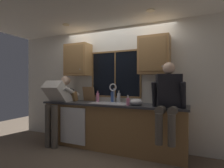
# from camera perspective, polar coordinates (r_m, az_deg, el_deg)

# --- Properties ---
(back_wall) EXTENTS (5.33, 0.12, 2.55)m
(back_wall) POSITION_cam_1_polar(r_m,az_deg,el_deg) (3.95, 1.65, -0.49)
(back_wall) COLOR silver
(back_wall) RESTS_ON floor
(ceiling_downlight_left) EXTENTS (0.14, 0.14, 0.01)m
(ceiling_downlight_left) POSITION_cam_1_polar(r_m,az_deg,el_deg) (4.02, -14.50, 17.88)
(ceiling_downlight_left) COLOR #FFEAB2
(ceiling_downlight_right) EXTENTS (0.14, 0.14, 0.01)m
(ceiling_downlight_right) POSITION_cam_1_polar(r_m,az_deg,el_deg) (3.29, 12.17, 21.94)
(ceiling_downlight_right) COLOR #FFEAB2
(window_glass) EXTENTS (1.10, 0.02, 0.95)m
(window_glass) POSITION_cam_1_polar(r_m,az_deg,el_deg) (3.90, 1.09, 3.17)
(window_glass) COLOR black
(window_frame_top) EXTENTS (1.17, 0.02, 0.04)m
(window_frame_top) POSITION_cam_1_polar(r_m,az_deg,el_deg) (3.95, 1.03, 10.34)
(window_frame_top) COLOR brown
(window_frame_bottom) EXTENTS (1.17, 0.02, 0.04)m
(window_frame_bottom) POSITION_cam_1_polar(r_m,az_deg,el_deg) (3.90, 1.03, -4.07)
(window_frame_bottom) COLOR brown
(window_frame_left) EXTENTS (0.03, 0.02, 0.95)m
(window_frame_left) POSITION_cam_1_polar(r_m,az_deg,el_deg) (4.15, -6.20, 3.00)
(window_frame_left) COLOR brown
(window_frame_right) EXTENTS (0.03, 0.02, 0.95)m
(window_frame_right) POSITION_cam_1_polar(r_m,az_deg,el_deg) (3.71, 9.14, 3.32)
(window_frame_right) COLOR brown
(window_mullion_center) EXTENTS (0.02, 0.02, 0.95)m
(window_mullion_center) POSITION_cam_1_polar(r_m,az_deg,el_deg) (3.89, 1.02, 3.18)
(window_mullion_center) COLOR brown
(lower_cabinet_run) EXTENTS (2.93, 0.58, 0.88)m
(lower_cabinet_run) POSITION_cam_1_polar(r_m,az_deg,el_deg) (3.74, -0.47, -13.46)
(lower_cabinet_run) COLOR olive
(lower_cabinet_run) RESTS_ON floor
(countertop) EXTENTS (2.99, 0.62, 0.04)m
(countertop) POSITION_cam_1_polar(r_m,az_deg,el_deg) (3.64, -0.60, -6.48)
(countertop) COLOR #38383D
(countertop) RESTS_ON lower_cabinet_run
(dishwasher_front) EXTENTS (0.60, 0.02, 0.74)m
(dishwasher_front) POSITION_cam_1_polar(r_m,az_deg,el_deg) (3.82, -12.52, -12.89)
(dishwasher_front) COLOR white
(upper_cabinet_left) EXTENTS (0.58, 0.36, 0.72)m
(upper_cabinet_left) POSITION_cam_1_polar(r_m,az_deg,el_deg) (4.21, -10.85, 7.53)
(upper_cabinet_left) COLOR #A87A47
(upper_cabinet_right) EXTENTS (0.58, 0.36, 0.72)m
(upper_cabinet_right) POSITION_cam_1_polar(r_m,az_deg,el_deg) (3.52, 13.32, 8.94)
(upper_cabinet_right) COLOR #A87A47
(sink) EXTENTS (0.80, 0.46, 0.21)m
(sink) POSITION_cam_1_polar(r_m,az_deg,el_deg) (3.66, -0.72, -7.66)
(sink) COLOR #B7B7BC
(sink) RESTS_ON lower_cabinet_run
(faucet) EXTENTS (0.18, 0.09, 0.40)m
(faucet) POSITION_cam_1_polar(r_m,az_deg,el_deg) (3.79, 0.53, -2.06)
(faucet) COLOR silver
(faucet) RESTS_ON countertop
(person_standing) EXTENTS (0.53, 0.72, 1.49)m
(person_standing) POSITION_cam_1_polar(r_m,az_deg,el_deg) (4.03, -17.11, -5.31)
(person_standing) COLOR #595147
(person_standing) RESTS_ON floor
(person_sitting_on_counter) EXTENTS (0.54, 0.66, 1.26)m
(person_sitting_on_counter) POSITION_cam_1_polar(r_m,az_deg,el_deg) (3.05, 17.47, -3.97)
(person_sitting_on_counter) COLOR #595147
(person_sitting_on_counter) RESTS_ON countertop
(knife_block) EXTENTS (0.12, 0.18, 0.32)m
(knife_block) POSITION_cam_1_polar(r_m,az_deg,el_deg) (4.10, -12.14, -3.92)
(knife_block) COLOR olive
(knife_block) RESTS_ON countertop
(cutting_board) EXTENTS (0.30, 0.09, 0.32)m
(cutting_board) POSITION_cam_1_polar(r_m,az_deg,el_deg) (4.13, -7.43, -3.17)
(cutting_board) COLOR #997047
(cutting_board) RESTS_ON countertop
(mixing_bowl) EXTENTS (0.26, 0.26, 0.13)m
(mixing_bowl) POSITION_cam_1_polar(r_m,az_deg,el_deg) (3.33, 7.75, -5.75)
(mixing_bowl) COLOR #B7B7BC
(mixing_bowl) RESTS_ON countertop
(soap_dispenser) EXTENTS (0.06, 0.07, 0.19)m
(soap_dispenser) POSITION_cam_1_polar(r_m,az_deg,el_deg) (3.30, 5.13, -5.56)
(soap_dispenser) COLOR pink
(soap_dispenser) RESTS_ON countertop
(bottle_green_glass) EXTENTS (0.07, 0.07, 0.25)m
(bottle_green_glass) POSITION_cam_1_polar(r_m,az_deg,el_deg) (3.96, -4.60, -4.16)
(bottle_green_glass) COLOR pink
(bottle_green_glass) RESTS_ON countertop
(bottle_tall_clear) EXTENTS (0.07, 0.07, 0.26)m
(bottle_tall_clear) POSITION_cam_1_polar(r_m,az_deg,el_deg) (3.77, 2.18, -4.29)
(bottle_tall_clear) COLOR #B7B7BC
(bottle_tall_clear) RESTS_ON countertop
(bottle_amber_small) EXTENTS (0.07, 0.07, 0.29)m
(bottle_amber_small) POSITION_cam_1_polar(r_m,az_deg,el_deg) (3.85, 0.09, -4.03)
(bottle_amber_small) COLOR #334C8C
(bottle_amber_small) RESTS_ON countertop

